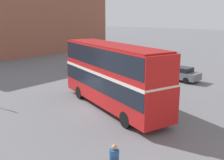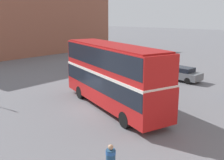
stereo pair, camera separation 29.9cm
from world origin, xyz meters
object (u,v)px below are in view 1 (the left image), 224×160
Objects in this scene: parked_car_kerb_far at (87,65)px; pedestrian_foreground at (114,159)px; double_decker_bus at (112,72)px; parked_car_kerb_near at (179,73)px.

pedestrian_foreground is at bearing -44.35° from parked_car_kerb_far.
parked_car_kerb_far is at bearing 161.87° from double_decker_bus.
parked_car_kerb_far reaches higher than parked_car_kerb_near.
parked_car_kerb_near is at bearing -67.35° from pedestrian_foreground.
pedestrian_foreground is (5.93, -6.92, -1.70)m from double_decker_bus.
parked_car_kerb_far is at bearing -37.42° from pedestrian_foreground.
parked_car_kerb_far is (-11.03, -2.92, -0.02)m from parked_car_kerb_near.
double_decker_bus is 2.85× the size of parked_car_kerb_far.
parked_car_kerb_near is (-0.03, 11.24, -1.97)m from double_decker_bus.
double_decker_bus reaches higher than parked_car_kerb_far.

